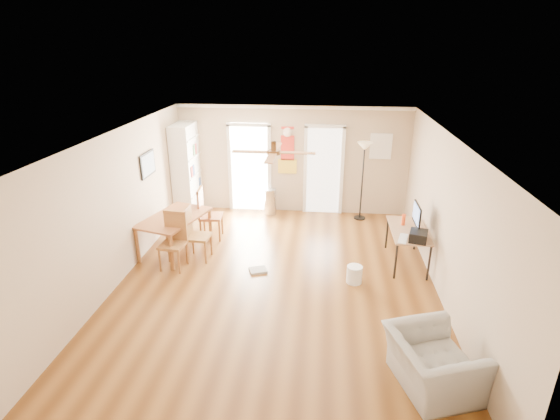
# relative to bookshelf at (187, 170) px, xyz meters

# --- Properties ---
(floor) EXTENTS (7.00, 7.00, 0.00)m
(floor) POSITION_rel_bookshelf_xyz_m (2.51, -3.08, -1.10)
(floor) COLOR brown
(floor) RESTS_ON ground
(ceiling) EXTENTS (5.50, 7.00, 0.00)m
(ceiling) POSITION_rel_bookshelf_xyz_m (2.51, -3.08, 1.50)
(ceiling) COLOR silver
(ceiling) RESTS_ON floor
(wall_back) EXTENTS (5.50, 0.04, 2.60)m
(wall_back) POSITION_rel_bookshelf_xyz_m (2.51, 0.42, 0.20)
(wall_back) COLOR beige
(wall_back) RESTS_ON floor
(wall_front) EXTENTS (5.50, 0.04, 2.60)m
(wall_front) POSITION_rel_bookshelf_xyz_m (2.51, -6.58, 0.20)
(wall_front) COLOR beige
(wall_front) RESTS_ON floor
(wall_left) EXTENTS (0.04, 7.00, 2.60)m
(wall_left) POSITION_rel_bookshelf_xyz_m (-0.24, -3.08, 0.20)
(wall_left) COLOR beige
(wall_left) RESTS_ON floor
(wall_right) EXTENTS (0.04, 7.00, 2.60)m
(wall_right) POSITION_rel_bookshelf_xyz_m (5.26, -3.08, 0.20)
(wall_right) COLOR beige
(wall_right) RESTS_ON floor
(crown_molding) EXTENTS (5.50, 7.00, 0.08)m
(crown_molding) POSITION_rel_bookshelf_xyz_m (2.51, -3.08, 1.46)
(crown_molding) COLOR white
(crown_molding) RESTS_ON wall_back
(kitchen_doorway) EXTENTS (0.90, 0.10, 2.10)m
(kitchen_doorway) POSITION_rel_bookshelf_xyz_m (1.46, 0.41, -0.05)
(kitchen_doorway) COLOR white
(kitchen_doorway) RESTS_ON wall_back
(bathroom_doorway) EXTENTS (0.80, 0.10, 2.10)m
(bathroom_doorway) POSITION_rel_bookshelf_xyz_m (3.26, 0.41, -0.05)
(bathroom_doorway) COLOR white
(bathroom_doorway) RESTS_ON wall_back
(wall_decal) EXTENTS (0.46, 0.03, 1.10)m
(wall_decal) POSITION_rel_bookshelf_xyz_m (2.38, 0.40, 0.45)
(wall_decal) COLOR red
(wall_decal) RESTS_ON wall_back
(ac_grille) EXTENTS (0.50, 0.04, 0.60)m
(ac_grille) POSITION_rel_bookshelf_xyz_m (4.56, 0.39, 0.60)
(ac_grille) COLOR white
(ac_grille) RESTS_ON wall_back
(framed_poster) EXTENTS (0.04, 0.66, 0.48)m
(framed_poster) POSITION_rel_bookshelf_xyz_m (-0.22, -1.68, 0.60)
(framed_poster) COLOR black
(framed_poster) RESTS_ON wall_left
(ceiling_fan) EXTENTS (1.24, 1.24, 0.20)m
(ceiling_fan) POSITION_rel_bookshelf_xyz_m (2.51, -3.38, 1.33)
(ceiling_fan) COLOR #593819
(ceiling_fan) RESTS_ON ceiling
(bookshelf) EXTENTS (0.70, 1.08, 2.21)m
(bookshelf) POSITION_rel_bookshelf_xyz_m (0.00, 0.00, 0.00)
(bookshelf) COLOR silver
(bookshelf) RESTS_ON floor
(dining_table) EXTENTS (1.28, 1.68, 0.75)m
(dining_table) POSITION_rel_bookshelf_xyz_m (0.36, -2.04, -0.73)
(dining_table) COLOR #A15C34
(dining_table) RESTS_ON floor
(dining_chair_right_a) EXTENTS (0.49, 0.49, 1.11)m
(dining_chair_right_a) POSITION_rel_bookshelf_xyz_m (0.91, -1.34, -0.55)
(dining_chair_right_a) COLOR #9E5B33
(dining_chair_right_a) RESTS_ON floor
(dining_chair_right_b) EXTENTS (0.45, 0.45, 1.05)m
(dining_chair_right_b) POSITION_rel_bookshelf_xyz_m (0.91, -2.32, -0.58)
(dining_chair_right_b) COLOR olive
(dining_chair_right_b) RESTS_ON floor
(dining_chair_near) EXTENTS (0.48, 0.48, 1.06)m
(dining_chair_near) POSITION_rel_bookshelf_xyz_m (0.54, -2.73, -0.57)
(dining_chair_near) COLOR #9A6431
(dining_chair_near) RESTS_ON floor
(trash_can) EXTENTS (0.38, 0.38, 0.65)m
(trash_can) POSITION_rel_bookshelf_xyz_m (1.99, 0.12, -0.78)
(trash_can) COLOR #AFAFB1
(trash_can) RESTS_ON floor
(torchiere_lamp) EXTENTS (0.36, 0.36, 1.85)m
(torchiere_lamp) POSITION_rel_bookshelf_xyz_m (4.16, 0.07, -0.18)
(torchiere_lamp) COLOR black
(torchiere_lamp) RESTS_ON floor
(computer_desk) EXTENTS (0.66, 1.31, 0.70)m
(computer_desk) POSITION_rel_bookshelf_xyz_m (4.88, -2.08, -0.75)
(computer_desk) COLOR #A17957
(computer_desk) RESTS_ON floor
(imac) EXTENTS (0.20, 0.58, 0.53)m
(imac) POSITION_rel_bookshelf_xyz_m (4.98, -2.17, -0.14)
(imac) COLOR black
(imac) RESTS_ON computer_desk
(keyboard) EXTENTS (0.25, 0.45, 0.02)m
(keyboard) POSITION_rel_bookshelf_xyz_m (4.71, -2.52, -0.39)
(keyboard) COLOR silver
(keyboard) RESTS_ON computer_desk
(printer) EXTENTS (0.38, 0.41, 0.18)m
(printer) POSITION_rel_bookshelf_xyz_m (4.96, -2.56, -0.31)
(printer) COLOR black
(printer) RESTS_ON computer_desk
(orange_bottle) EXTENTS (0.09, 0.09, 0.22)m
(orange_bottle) POSITION_rel_bookshelf_xyz_m (4.81, -1.88, -0.29)
(orange_bottle) COLOR #F04915
(orange_bottle) RESTS_ON computer_desk
(wastebasket_a) EXTENTS (0.30, 0.30, 0.32)m
(wastebasket_a) POSITION_rel_bookshelf_xyz_m (3.87, -2.91, -0.95)
(wastebasket_a) COLOR white
(wastebasket_a) RESTS_ON floor
(floor_cloth) EXTENTS (0.38, 0.34, 0.04)m
(floor_cloth) POSITION_rel_bookshelf_xyz_m (2.12, -2.70, -1.08)
(floor_cloth) COLOR #9A9B95
(floor_cloth) RESTS_ON floor
(armchair) EXTENTS (1.21, 1.29, 0.68)m
(armchair) POSITION_rel_bookshelf_xyz_m (4.66, -5.28, -0.76)
(armchair) COLOR #989793
(armchair) RESTS_ON floor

